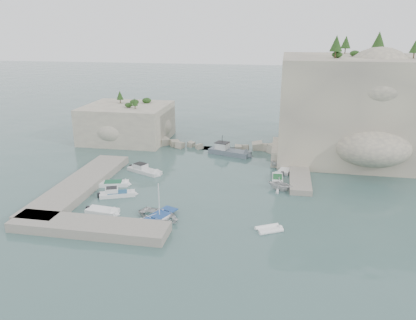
% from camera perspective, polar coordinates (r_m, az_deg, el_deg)
% --- Properties ---
extents(ground, '(400.00, 400.00, 0.00)m').
position_cam_1_polar(ground, '(55.30, -1.15, -4.87)').
color(ground, '#41625F').
rests_on(ground, ground).
extents(cliff_east, '(26.00, 22.00, 17.00)m').
position_cam_1_polar(cliff_east, '(75.02, 20.22, 6.98)').
color(cliff_east, beige).
rests_on(cliff_east, ground).
extents(cliff_terrace, '(8.00, 10.00, 2.50)m').
position_cam_1_polar(cliff_terrace, '(70.84, 12.22, 1.03)').
color(cliff_terrace, beige).
rests_on(cliff_terrace, ground).
extents(outcrop_west, '(16.00, 14.00, 7.00)m').
position_cam_1_polar(outcrop_west, '(82.77, -11.30, 5.18)').
color(outcrop_west, beige).
rests_on(outcrop_west, ground).
extents(quay_west, '(5.00, 24.00, 1.10)m').
position_cam_1_polar(quay_west, '(59.84, -17.54, -3.35)').
color(quay_west, '#9E9689').
rests_on(quay_west, ground).
extents(quay_south, '(18.00, 4.00, 1.10)m').
position_cam_1_polar(quay_south, '(47.49, -16.40, -9.01)').
color(quay_south, '#9E9689').
rests_on(quay_south, ground).
extents(ledge_east, '(3.00, 16.00, 0.80)m').
position_cam_1_polar(ledge_east, '(63.53, 12.74, -1.82)').
color(ledge_east, '#9E9689').
rests_on(ledge_east, ground).
extents(breakwater, '(28.00, 3.00, 1.40)m').
position_cam_1_polar(breakwater, '(75.66, 1.49, 2.11)').
color(breakwater, beige).
rests_on(breakwater, ground).
extents(motorboat_c, '(5.05, 2.90, 0.70)m').
position_cam_1_polar(motorboat_c, '(59.91, -13.17, -3.50)').
color(motorboat_c, white).
rests_on(motorboat_c, ground).
extents(motorboat_e, '(4.43, 2.19, 0.70)m').
position_cam_1_polar(motorboat_e, '(51.64, -14.60, -7.25)').
color(motorboat_e, white).
rests_on(motorboat_e, ground).
extents(motorboat_d, '(5.34, 3.36, 1.40)m').
position_cam_1_polar(motorboat_d, '(56.13, -12.61, -4.97)').
color(motorboat_d, white).
rests_on(motorboat_d, ground).
extents(motorboat_a, '(6.60, 4.45, 1.40)m').
position_cam_1_polar(motorboat_a, '(64.24, -8.91, -1.74)').
color(motorboat_a, silver).
rests_on(motorboat_a, ground).
extents(rowboat, '(6.60, 5.74, 1.14)m').
position_cam_1_polar(rowboat, '(48.99, -6.81, -8.19)').
color(rowboat, white).
rests_on(rowboat, ground).
extents(inflatable_dinghy, '(3.47, 2.83, 0.44)m').
position_cam_1_polar(inflatable_dinghy, '(46.52, 8.55, -9.78)').
color(inflatable_dinghy, white).
rests_on(inflatable_dinghy, ground).
extents(tender_east_a, '(4.60, 4.32, 1.94)m').
position_cam_1_polar(tender_east_a, '(57.75, 10.07, -4.13)').
color(tender_east_a, silver).
rests_on(tender_east_a, ground).
extents(tender_east_b, '(1.70, 4.60, 0.70)m').
position_cam_1_polar(tender_east_b, '(61.12, 9.73, -2.84)').
color(tender_east_b, silver).
rests_on(tender_east_b, ground).
extents(tender_east_c, '(2.78, 5.36, 0.70)m').
position_cam_1_polar(tender_east_c, '(65.38, 10.91, -1.49)').
color(tender_east_c, white).
rests_on(tender_east_c, ground).
extents(tender_east_d, '(4.21, 2.71, 1.52)m').
position_cam_1_polar(tender_east_d, '(66.97, 10.42, -0.98)').
color(tender_east_d, silver).
rests_on(tender_east_d, ground).
extents(work_boat, '(8.58, 4.79, 2.20)m').
position_cam_1_polar(work_boat, '(72.48, 3.05, 0.79)').
color(work_boat, slate).
rests_on(work_boat, ground).
extents(rowboat_mast, '(0.10, 0.10, 4.20)m').
position_cam_1_polar(rowboat_mast, '(47.87, -6.93, -5.33)').
color(rowboat_mast, white).
rests_on(rowboat_mast, rowboat).
extents(vegetation, '(53.48, 13.88, 13.40)m').
position_cam_1_polar(vegetation, '(74.64, 16.83, 14.59)').
color(vegetation, '#1E4219').
rests_on(vegetation, ground).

